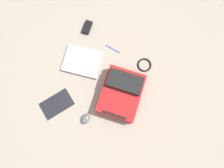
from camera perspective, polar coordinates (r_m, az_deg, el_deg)
The scene contains 8 objects.
ground_plane at distance 1.84m, azimuth 0.84°, elevation -1.03°, with size 3.55×3.55×0.00m, color gray.
backpack at distance 1.76m, azimuth 2.57°, elevation -2.37°, with size 0.34×0.42×0.17m.
laptop at distance 1.89m, azimuth -7.96°, elevation 6.02°, with size 0.33×0.25×0.03m.
book_comic at distance 1.86m, azimuth -14.51°, elevation -5.22°, with size 0.30×0.30×0.02m.
computer_mouse at distance 1.80m, azimuth -7.17°, elevation -9.28°, with size 0.07×0.09×0.03m, color #4C4C51.
cable_coil at distance 1.90m, azimuth 8.69°, elevation 5.09°, with size 0.13×0.13×0.01m, color black.
power_brick at distance 2.01m, azimuth -6.66°, elevation 14.88°, with size 0.06×0.12×0.03m, color black.
pen_black at distance 1.93m, azimuth 0.18°, elevation 9.43°, with size 0.01×0.01×0.14m, color #1933B2.
Camera 1 is at (-0.06, 0.33, 1.80)m, focal length 34.03 mm.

